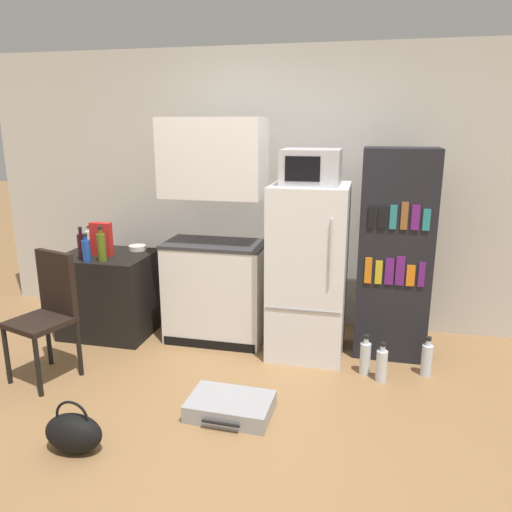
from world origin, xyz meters
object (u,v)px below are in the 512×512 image
object	(u,v)px
kitchen_hutch	(215,242)
refrigerator	(308,271)
bookshelf	(395,255)
bottle_milk_white	(90,239)
handbag	(74,432)
water_bottle_front	(427,359)
bottle_wine_dark	(81,246)
microwave	(311,167)
bottle_blue_soda	(86,250)
cereal_box	(101,239)
water_bottle_middle	(382,365)
suitcase_large_flat	(230,406)
side_table	(110,294)
bottle_olive_oil	(101,246)
water_bottle_back	(365,357)
chair	(49,305)

from	to	relation	value
kitchen_hutch	refrigerator	world-z (taller)	kitchen_hutch
bookshelf	bottle_milk_white	bearing A→B (deg)	179.37
handbag	water_bottle_front	size ratio (longest dim) A/B	1.12
bottle_wine_dark	water_bottle_front	world-z (taller)	bottle_wine_dark
microwave	bottle_blue_soda	size ratio (longest dim) A/B	1.86
microwave	cereal_box	bearing A→B (deg)	-178.27
bottle_blue_soda	cereal_box	size ratio (longest dim) A/B	0.82
water_bottle_middle	bottle_wine_dark	bearing A→B (deg)	176.17
suitcase_large_flat	bottle_blue_soda	bearing A→B (deg)	153.11
side_table	bottle_olive_oil	world-z (taller)	bottle_olive_oil
bottle_milk_white	bottle_wine_dark	size ratio (longest dim) A/B	0.75
kitchen_hutch	water_bottle_back	distance (m)	1.59
bottle_wine_dark	water_bottle_back	bearing A→B (deg)	-2.01
kitchen_hutch	bookshelf	distance (m)	1.52
bottle_milk_white	chair	size ratio (longest dim) A/B	0.22
bottle_olive_oil	suitcase_large_flat	bearing A→B (deg)	-32.22
bottle_blue_soda	bottle_olive_oil	bearing A→B (deg)	24.53
water_bottle_back	suitcase_large_flat	bearing A→B (deg)	-137.91
refrigerator	microwave	distance (m)	0.86
water_bottle_middle	suitcase_large_flat	bearing A→B (deg)	-144.85
microwave	bookshelf	distance (m)	1.00
bottle_wine_dark	chair	distance (m)	0.71
suitcase_large_flat	side_table	bearing A→B (deg)	145.25
suitcase_large_flat	chair	bearing A→B (deg)	172.77
bottle_olive_oil	bottle_wine_dark	bearing A→B (deg)	179.76
kitchen_hutch	chair	world-z (taller)	kitchen_hutch
water_bottle_front	cereal_box	bearing A→B (deg)	176.52
refrigerator	suitcase_large_flat	distance (m)	1.34
side_table	water_bottle_front	bearing A→B (deg)	-4.44
cereal_box	chair	distance (m)	0.87
microwave	water_bottle_middle	distance (m)	1.62
water_bottle_front	bottle_wine_dark	bearing A→B (deg)	179.90
suitcase_large_flat	water_bottle_front	xyz separation A→B (m)	(1.34, 0.87, 0.08)
kitchen_hutch	water_bottle_middle	world-z (taller)	kitchen_hutch
bottle_blue_soda	bottle_olive_oil	size ratio (longest dim) A/B	0.80
bottle_milk_white	bookshelf	bearing A→B (deg)	-0.63
chair	microwave	bearing A→B (deg)	42.63
suitcase_large_flat	water_bottle_middle	size ratio (longest dim) A/B	1.82
microwave	water_bottle_middle	bearing A→B (deg)	-32.25
chair	bottle_milk_white	bearing A→B (deg)	120.78
bottle_olive_oil	handbag	size ratio (longest dim) A/B	0.85
bottle_milk_white	water_bottle_front	world-z (taller)	bottle_milk_white
chair	bottle_olive_oil	bearing A→B (deg)	98.73
bottle_wine_dark	suitcase_large_flat	size ratio (longest dim) A/B	0.51
bottle_wine_dark	cereal_box	xyz separation A→B (m)	(0.10, 0.17, 0.03)
bottle_olive_oil	handbag	bearing A→B (deg)	-68.24
cereal_box	microwave	bearing A→B (deg)	1.73
bottle_blue_soda	cereal_box	distance (m)	0.23
side_table	water_bottle_middle	world-z (taller)	side_table
water_bottle_middle	handbag	bearing A→B (deg)	-144.46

